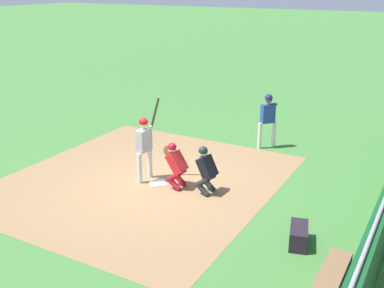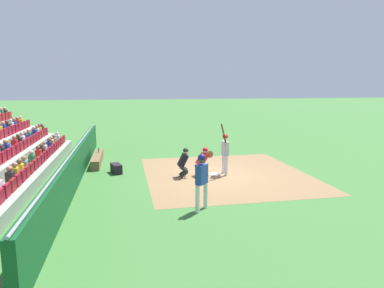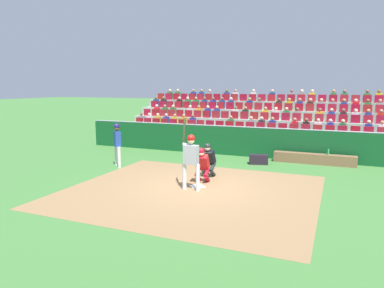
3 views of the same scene
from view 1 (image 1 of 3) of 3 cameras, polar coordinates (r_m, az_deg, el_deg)
The scene contains 8 objects.
ground_plane at distance 12.59m, azimuth -4.23°, elevation -4.88°, with size 160.00×160.00×0.00m, color #3C7233.
infield_dirt_patch at distance 12.85m, azimuth -6.10°, elevation -4.40°, with size 7.71×6.97×0.01m, color olive.
home_plate_marker at distance 12.58m, azimuth -4.24°, elevation -4.82°, with size 0.44×0.44×0.02m, color white.
batter_at_plate at distance 12.44m, azimuth -5.89°, elevation 0.32°, with size 0.67×0.44×2.29m.
catcher_crouching at distance 12.09m, azimuth -2.06°, elevation -2.29°, with size 0.48×0.72×1.25m.
home_plate_umpire at distance 11.75m, azimuth 1.71°, elevation -2.97°, with size 0.48×0.50×1.28m.
equipment_duffel_bag at distance 10.00m, azimuth 13.01°, elevation -10.94°, with size 0.78×0.36×0.41m, color black.
on_deck_batter at distance 15.08m, azimuth 9.35°, elevation 3.51°, with size 0.57×0.53×1.80m.
Camera 1 is at (-9.49, -6.43, 5.19)m, focal length 43.25 mm.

